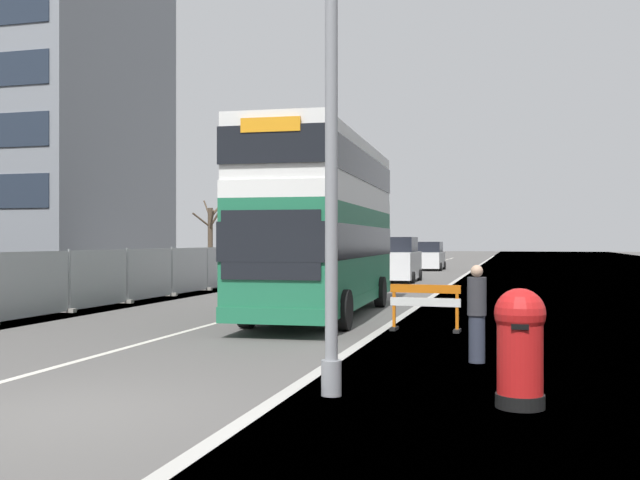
{
  "coord_description": "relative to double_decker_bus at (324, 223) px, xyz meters",
  "views": [
    {
      "loc": [
        5.43,
        -8.07,
        2.19
      ],
      "look_at": [
        1.11,
        7.85,
        2.2
      ],
      "focal_mm": 40.84,
      "sensor_mm": 36.0,
      "label": 1
    }
  ],
  "objects": [
    {
      "name": "bare_tree_far_verge_mid",
      "position": [
        -14.61,
        25.07,
        -0.1
      ],
      "size": [
        1.75,
        2.89,
        5.04
      ],
      "color": "#4C3D2D",
      "rests_on": "ground"
    },
    {
      "name": "lamppost_foreground",
      "position": [
        2.91,
        -10.56,
        1.09
      ],
      "size": [
        0.29,
        0.7,
        8.04
      ],
      "color": "gray",
      "rests_on": "ground"
    },
    {
      "name": "double_decker_bus",
      "position": [
        0.0,
        0.0,
        0.0
      ],
      "size": [
        3.09,
        11.12,
        5.07
      ],
      "color": "#1E6B47",
      "rests_on": "ground"
    },
    {
      "name": "car_receding_mid",
      "position": [
        -5.41,
        25.06,
        -1.68
      ],
      "size": [
        2.08,
        4.15,
        2.17
      ],
      "color": "gray",
      "rests_on": "ground"
    },
    {
      "name": "car_receding_far",
      "position": [
        -0.75,
        33.17,
        -1.72
      ],
      "size": [
        2.0,
        4.47,
        2.09
      ],
      "color": "silver",
      "rests_on": "ground"
    },
    {
      "name": "red_pillar_postbox",
      "position": [
        5.48,
        -10.63,
        -1.84
      ],
      "size": [
        0.66,
        0.66,
        1.57
      ],
      "color": "black",
      "rests_on": "ground"
    },
    {
      "name": "pedestrian_at_kerb",
      "position": [
        4.75,
        -7.2,
        -1.82
      ],
      "size": [
        0.34,
        0.34,
        1.75
      ],
      "color": "#2D3342",
      "rests_on": "ground"
    },
    {
      "name": "car_oncoming_near",
      "position": [
        -0.6,
        17.66,
        -1.59
      ],
      "size": [
        2.04,
        4.45,
        2.36
      ],
      "color": "silver",
      "rests_on": "ground"
    },
    {
      "name": "bare_tree_far_verge_far",
      "position": [
        -14.19,
        45.99,
        -0.52
      ],
      "size": [
        2.6,
        2.99,
        4.57
      ],
      "color": "#4C3D2D",
      "rests_on": "ground"
    },
    {
      "name": "construction_site_fence",
      "position": [
        -7.7,
        5.58,
        -1.77
      ],
      "size": [
        0.44,
        27.4,
        1.93
      ],
      "color": "#A8AAAD",
      "rests_on": "ground"
    },
    {
      "name": "roadworks_barrier",
      "position": [
        3.31,
        -2.95,
        -1.99
      ],
      "size": [
        1.7,
        0.53,
        1.12
      ],
      "color": "orange",
      "rests_on": "ground"
    },
    {
      "name": "ground",
      "position": [
        0.58,
        -12.33,
        -2.75
      ],
      "size": [
        140.0,
        280.0,
        0.1
      ],
      "color": "#565451"
    },
    {
      "name": "bare_tree_far_verge_near",
      "position": [
        -14.34,
        30.83,
        -0.03
      ],
      "size": [
        3.32,
        2.56,
        4.88
      ],
      "color": "#4C3D2D",
      "rests_on": "ground"
    }
  ]
}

